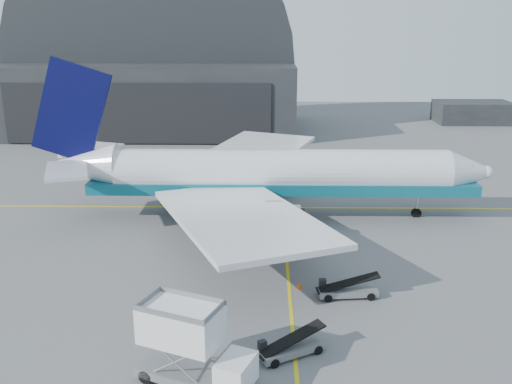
{
  "coord_description": "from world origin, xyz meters",
  "views": [
    {
      "loc": [
        -1.83,
        -37.78,
        19.52
      ],
      "look_at": [
        -2.67,
        11.0,
        4.5
      ],
      "focal_mm": 40.0,
      "sensor_mm": 36.0,
      "label": 1
    }
  ],
  "objects_px": {
    "catering_truck": "(191,346)",
    "belt_loader_b": "(347,290)",
    "pushback_tug": "(291,231)",
    "belt_loader_a": "(290,348)",
    "airliner": "(263,174)"
  },
  "relations": [
    {
      "from": "airliner",
      "to": "belt_loader_a",
      "type": "distance_m",
      "value": 25.46
    },
    {
      "from": "catering_truck",
      "to": "pushback_tug",
      "type": "xyz_separation_m",
      "value": [
        6.44,
        21.77,
        -1.59
      ]
    },
    {
      "from": "belt_loader_a",
      "to": "belt_loader_b",
      "type": "bearing_deg",
      "value": 31.3
    },
    {
      "from": "airliner",
      "to": "pushback_tug",
      "type": "distance_m",
      "value": 7.61
    },
    {
      "from": "airliner",
      "to": "pushback_tug",
      "type": "relative_size",
      "value": 10.37
    },
    {
      "from": "pushback_tug",
      "to": "belt_loader_b",
      "type": "xyz_separation_m",
      "value": [
        3.56,
        -11.44,
        -0.17
      ]
    },
    {
      "from": "airliner",
      "to": "catering_truck",
      "type": "bearing_deg",
      "value": -97.78
    },
    {
      "from": "catering_truck",
      "to": "belt_loader_a",
      "type": "xyz_separation_m",
      "value": [
        5.58,
        2.74,
        -1.77
      ]
    },
    {
      "from": "catering_truck",
      "to": "pushback_tug",
      "type": "distance_m",
      "value": 22.76
    },
    {
      "from": "belt_loader_a",
      "to": "belt_loader_b",
      "type": "xyz_separation_m",
      "value": [
        4.42,
        7.6,
        0.02
      ]
    },
    {
      "from": "catering_truck",
      "to": "belt_loader_b",
      "type": "distance_m",
      "value": 14.49
    },
    {
      "from": "airliner",
      "to": "belt_loader_a",
      "type": "xyz_separation_m",
      "value": [
        1.78,
        -25.08,
        -3.98
      ]
    },
    {
      "from": "pushback_tug",
      "to": "belt_loader_b",
      "type": "distance_m",
      "value": 11.98
    },
    {
      "from": "airliner",
      "to": "belt_loader_b",
      "type": "bearing_deg",
      "value": -70.49
    },
    {
      "from": "catering_truck",
      "to": "belt_loader_b",
      "type": "bearing_deg",
      "value": 68.37
    }
  ]
}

